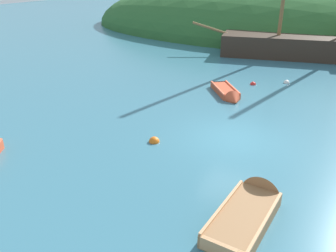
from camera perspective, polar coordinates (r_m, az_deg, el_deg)
The scene contains 8 objects.
ground_plane at distance 14.73m, azimuth 10.81°, elevation -1.98°, with size 120.00×120.00×0.00m, color teal.
shore_hill at distance 42.76m, azimuth 16.44°, elevation 14.63°, with size 44.33×24.20×11.51m, color #2D602D.
sailing_ship at distance 30.06m, azimuth 22.27°, elevation 11.38°, with size 16.05×6.10×13.02m.
rowboat_portside at distance 10.51m, azimuth 13.25°, elevation -13.03°, with size 1.51×3.65×1.22m.
rowboat_far at distance 19.65m, azimuth 9.65°, elevation 5.14°, with size 2.65×3.07×0.91m.
buoy_white at distance 22.85m, azimuth 18.68°, elevation 6.65°, with size 0.37×0.37×0.37m, color white.
buoy_orange at distance 14.20m, azimuth -2.26°, elevation -2.58°, with size 0.44×0.44×0.44m, color orange.
buoy_red at distance 21.97m, azimuth 13.65°, elevation 6.57°, with size 0.35×0.35×0.35m, color red.
Camera 1 is at (3.64, -12.77, 6.38)m, focal length 37.51 mm.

